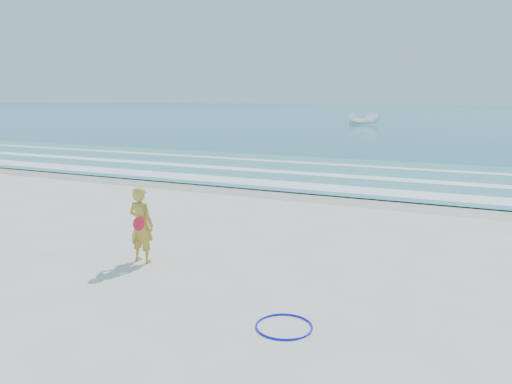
% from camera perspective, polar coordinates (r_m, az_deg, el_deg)
% --- Properties ---
extents(ground, '(400.00, 400.00, 0.00)m').
position_cam_1_polar(ground, '(9.39, -12.29, -10.09)').
color(ground, silver).
rests_on(ground, ground).
extents(wet_sand, '(400.00, 2.40, 0.00)m').
position_cam_1_polar(wet_sand, '(17.15, 6.02, -0.32)').
color(wet_sand, '#B2A893').
rests_on(wet_sand, ground).
extents(ocean, '(400.00, 190.00, 0.04)m').
position_cam_1_polar(ocean, '(112.12, 22.24, 8.42)').
color(ocean, '#19727F').
rests_on(ocean, ground).
extents(shallow, '(400.00, 10.00, 0.01)m').
position_cam_1_polar(shallow, '(21.87, 10.26, 2.11)').
color(shallow, '#59B7AD').
rests_on(shallow, ocean).
extents(foam_near, '(400.00, 1.40, 0.01)m').
position_cam_1_polar(foam_near, '(18.36, 7.34, 0.56)').
color(foam_near, white).
rests_on(foam_near, shallow).
extents(foam_mid, '(400.00, 0.90, 0.01)m').
position_cam_1_polar(foam_mid, '(21.10, 9.71, 1.84)').
color(foam_mid, white).
rests_on(foam_mid, shallow).
extents(foam_far, '(400.00, 0.60, 0.01)m').
position_cam_1_polar(foam_far, '(24.27, 11.76, 2.94)').
color(foam_far, white).
rests_on(foam_far, shallow).
extents(hoop, '(1.09, 1.09, 0.03)m').
position_cam_1_polar(hoop, '(7.55, 3.22, -15.07)').
color(hoop, '#0E0DED').
rests_on(hoop, ground).
extents(boat, '(3.90, 1.54, 1.49)m').
position_cam_1_polar(boat, '(59.95, 12.23, 8.24)').
color(boat, white).
rests_on(boat, ocean).
extents(woman, '(0.58, 0.42, 1.55)m').
position_cam_1_polar(woman, '(10.32, -12.98, -3.66)').
color(woman, gold).
rests_on(woman, ground).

